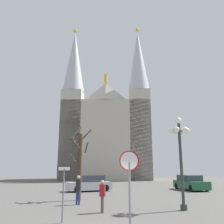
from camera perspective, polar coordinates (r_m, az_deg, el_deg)
cathedral at (r=49.15m, az=-1.36°, el=-3.98°), size 17.45×10.95×30.87m
stop_sign at (r=9.63m, az=4.06°, el=-14.08°), size 0.77×0.17×2.86m
one_way_arrow_sign at (r=11.01m, az=-11.25°, el=-16.79°), size 0.56×0.26×2.28m
street_lamp at (r=14.37m, az=15.61°, el=-7.77°), size 1.19×1.08×5.04m
bare_tree at (r=18.04m, az=-7.59°, el=-11.57°), size 1.65×1.64×5.30m
parked_car_near_silver at (r=24.86m, az=-5.30°, el=-16.33°), size 4.56×3.64×1.51m
parked_car_far_green at (r=27.33m, az=17.84°, el=-15.49°), size 2.85×4.84×1.49m
pedestrian_walking at (r=13.16m, az=-2.25°, el=-18.37°), size 0.32×0.32×1.58m
pedestrian_standing at (r=16.04m, az=-7.87°, el=-16.90°), size 0.32×0.32×1.74m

